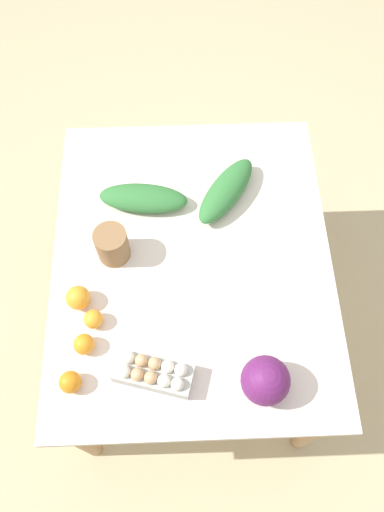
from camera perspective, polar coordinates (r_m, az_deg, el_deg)
The scene contains 11 objects.
ground_plane at distance 2.48m, azimuth 0.00°, elevation -7.73°, with size 8.00×8.00×0.00m, color #C6B289.
dining_table at distance 1.89m, azimuth 0.00°, elevation -1.51°, with size 1.25×1.01×0.72m.
cabbage_purple at distance 1.60m, azimuth 8.39°, elevation -13.90°, with size 0.15×0.15×0.15m, color #601E5B.
egg_carton at distance 1.62m, azimuth -4.47°, elevation -13.15°, with size 0.16×0.27×0.09m.
paper_bag at distance 1.78m, azimuth -9.12°, elevation 1.28°, with size 0.12×0.12×0.14m, color olive.
greens_bunch_kale at distance 1.91m, azimuth 3.93°, elevation 7.48°, with size 0.34×0.11×0.09m, color #337538.
greens_bunch_beet_tops at distance 1.90m, azimuth -5.59°, elevation 6.58°, with size 0.33×0.12×0.08m, color #337538.
orange_0 at distance 1.69m, azimuth -12.24°, elevation -9.82°, with size 0.07×0.07×0.07m, color orange.
orange_1 at distance 1.71m, azimuth -11.19°, elevation -7.09°, with size 0.07×0.07×0.07m, color orange.
orange_2 at distance 1.74m, azimuth -12.89°, elevation -4.67°, with size 0.08×0.08×0.08m, color orange.
orange_3 at distance 1.67m, azimuth -13.75°, elevation -13.82°, with size 0.07×0.07×0.07m, color orange.
Camera 1 is at (0.80, -0.03, 2.34)m, focal length 35.00 mm.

